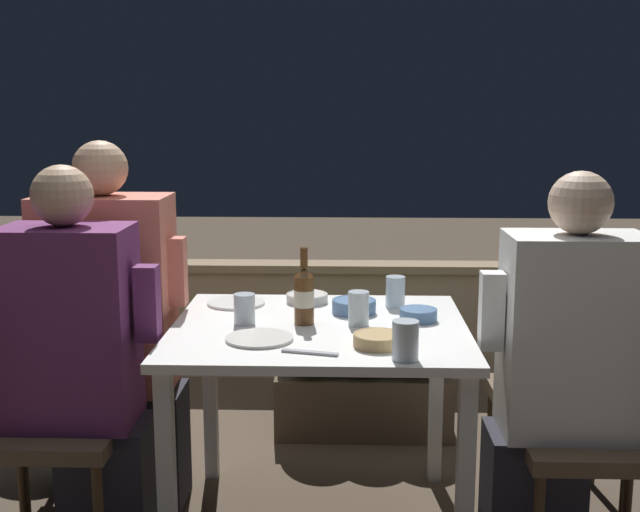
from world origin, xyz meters
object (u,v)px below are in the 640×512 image
object	(u,v)px
person_purple_stripe	(81,363)
person_coral_top	(116,328)
chair_left_far	(65,369)
chair_right_far	(587,376)
potted_plant	(60,338)
person_white_polo	(560,373)
beer_bottle	(304,295)
chair_right_near	(622,411)
chair_left_near	(23,401)

from	to	relation	value
person_purple_stripe	person_coral_top	bearing A→B (deg)	86.23
chair_left_far	chair_right_far	distance (m)	1.86
chair_right_far	potted_plant	distance (m)	2.19
person_purple_stripe	person_coral_top	xyz separation A→B (m)	(0.02, 0.32, 0.03)
person_purple_stripe	person_white_polo	world-z (taller)	person_purple_stripe
chair_right_far	beer_bottle	size ratio (longest dim) A/B	3.26
chair_right_near	chair_right_far	size ratio (longest dim) A/B	1.00
person_purple_stripe	chair_right_far	world-z (taller)	person_purple_stripe
chair_left_far	beer_bottle	world-z (taller)	beer_bottle
person_purple_stripe	potted_plant	xyz separation A→B (m)	(-0.41, 0.93, -0.19)
person_purple_stripe	chair_right_far	xyz separation A→B (m)	(1.69, 0.31, -0.13)
person_purple_stripe	chair_left_far	distance (m)	0.39
chair_left_near	person_purple_stripe	bearing A→B (deg)	0.00
chair_left_far	potted_plant	distance (m)	0.66
person_purple_stripe	chair_right_near	world-z (taller)	person_purple_stripe
chair_right_far	person_purple_stripe	bearing A→B (deg)	-169.66
person_purple_stripe	chair_right_near	distance (m)	1.70
chair_left_near	chair_right_near	world-z (taller)	same
person_purple_stripe	person_coral_top	world-z (taller)	person_coral_top
chair_left_near	beer_bottle	bearing A→B (deg)	10.00
person_purple_stripe	person_coral_top	distance (m)	0.32
person_purple_stripe	chair_right_far	size ratio (longest dim) A/B	1.51
beer_bottle	potted_plant	distance (m)	1.41
chair_left_near	chair_right_far	world-z (taller)	same
potted_plant	beer_bottle	bearing A→B (deg)	-34.68
chair_left_near	potted_plant	distance (m)	0.95
person_purple_stripe	potted_plant	size ratio (longest dim) A/B	1.75
beer_bottle	chair_left_near	bearing A→B (deg)	-170.00
chair_right_near	chair_right_far	distance (m)	0.33
chair_right_far	person_coral_top	bearing A→B (deg)	179.61
beer_bottle	potted_plant	xyz separation A→B (m)	(-1.11, 0.77, -0.38)
chair_right_near	beer_bottle	bearing A→B (deg)	169.57
person_purple_stripe	chair_left_far	world-z (taller)	person_purple_stripe
potted_plant	person_white_polo	bearing A→B (deg)	-26.49
beer_bottle	chair_right_near	bearing A→B (deg)	-10.43
chair_left_far	chair_right_near	size ratio (longest dim) A/B	1.00
chair_right_far	potted_plant	world-z (taller)	chair_right_far
person_white_polo	chair_right_far	xyz separation A→B (m)	(0.19, 0.33, -0.12)
chair_left_near	chair_right_far	bearing A→B (deg)	9.28
chair_left_near	person_white_polo	world-z (taller)	person_white_polo
chair_left_far	chair_right_near	distance (m)	1.91
chair_left_near	person_purple_stripe	size ratio (longest dim) A/B	0.66
chair_right_near	potted_plant	xyz separation A→B (m)	(-2.11, 0.95, -0.06)
beer_bottle	potted_plant	bearing A→B (deg)	145.32
person_purple_stripe	potted_plant	bearing A→B (deg)	113.91
potted_plant	person_purple_stripe	bearing A→B (deg)	-66.09
person_coral_top	beer_bottle	distance (m)	0.72
beer_bottle	potted_plant	world-z (taller)	beer_bottle
chair_left_near	chair_right_near	distance (m)	1.90
person_purple_stripe	person_coral_top	size ratio (longest dim) A/B	0.95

